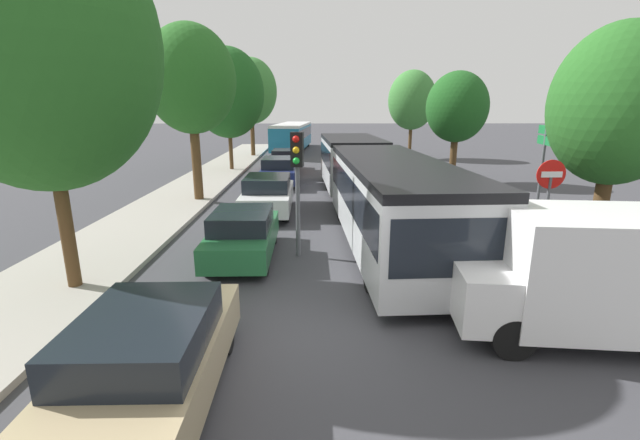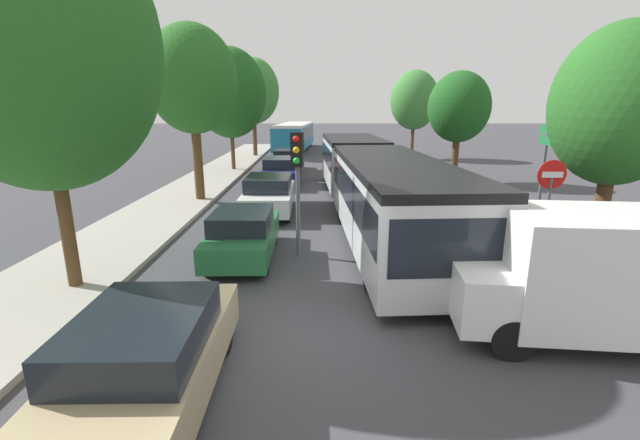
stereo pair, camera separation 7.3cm
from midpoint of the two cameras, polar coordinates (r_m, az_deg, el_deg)
The scene contains 20 objects.
ground_plane at distance 8.12m, azimuth -0.98°, elevation -14.95°, with size 200.00×200.00×0.00m, color #3D3D42.
kerb_strip_left at distance 25.25m, azimuth -14.44°, elevation 5.39°, with size 3.20×44.27×0.14m, color #9E998E.
articulated_bus at distance 16.16m, azimuth 6.95°, elevation 5.70°, with size 3.37×17.46×2.58m.
city_bus_rear at distance 41.45m, azimuth -3.35°, elevation 11.27°, with size 3.47×11.66×2.47m.
queued_car_tan at distance 6.52m, azimuth -21.78°, elevation -16.87°, with size 1.77×4.14×1.43m.
queued_car_green at distance 11.81m, azimuth -10.04°, elevation -1.86°, with size 1.66×3.88×1.35m.
queued_car_white at distance 16.70m, azimuth -6.68°, elevation 3.42°, with size 1.82×4.24×1.47m.
queued_car_navy at distance 22.82m, azimuth -5.18°, elevation 6.52°, with size 1.80×4.19×1.45m.
queued_car_red at distance 27.63m, azimuth -4.32°, elevation 7.94°, with size 1.73×4.04×1.40m.
white_van at distance 9.05m, azimuth 34.66°, elevation -5.89°, with size 5.18×2.47×2.31m.
traffic_light at distance 11.39m, azimuth -2.85°, elevation 7.10°, with size 0.35×0.38×3.40m.
no_entry_sign at distance 11.76m, azimuth 28.32°, elevation 2.50°, with size 0.70×0.08×2.82m.
direction_sign_post at distance 16.06m, azimuth 27.94°, elevation 7.88°, with size 0.29×1.39×3.60m.
tree_left_near at distance 10.60m, azimuth -33.28°, elevation 18.88°, with size 4.68×4.68×8.10m.
tree_left_mid at distance 19.09m, azimuth -16.59°, elevation 17.45°, with size 3.69×3.69×7.30m.
tree_left_far at distance 28.07m, azimuth -11.85°, elevation 16.23°, with size 4.45×4.45×7.58m.
tree_left_distant at distance 35.97m, azimuth -8.86°, elevation 16.61°, with size 4.15×4.15×7.81m.
tree_right_near at distance 13.40m, azimuth 35.52°, elevation 11.83°, with size 3.26×3.26×6.09m.
tree_right_mid at distance 24.14m, azimuth 18.13°, elevation 14.07°, with size 3.20×3.20×5.83m.
tree_right_far at distance 35.06m, azimuth 12.47°, elevation 15.15°, with size 3.68×3.68×6.76m.
Camera 2 is at (0.12, -7.04, 4.04)m, focal length 24.00 mm.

